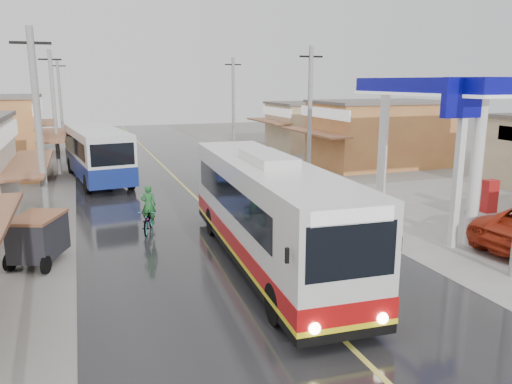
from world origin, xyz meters
TOP-DOWN VIEW (x-y plane):
  - ground at (0.00, 0.00)m, footprint 120.00×120.00m
  - road at (0.00, 15.00)m, footprint 12.00×90.00m
  - centre_line at (0.00, 15.00)m, footprint 0.15×90.00m
  - shopfronts_right at (15.00, 12.00)m, footprint 11.00×44.00m
  - utility_poles_left at (-7.00, 16.00)m, footprint 1.60×50.00m
  - utility_poles_right at (7.00, 15.00)m, footprint 1.60×36.00m
  - coach_bus at (0.11, 3.76)m, footprint 3.27×12.15m
  - second_bus at (-4.64, 20.55)m, footprint 3.86×9.97m
  - cyclist at (-3.17, 8.72)m, footprint 1.15×1.96m
  - tricycle_near at (-7.15, 6.30)m, footprint 2.09×2.56m

SIDE VIEW (x-z plane):
  - ground at x=0.00m, z-range 0.00..0.00m
  - shopfronts_right at x=15.00m, z-range -2.40..2.40m
  - utility_poles_left at x=-7.00m, z-range -4.00..4.00m
  - utility_poles_right at x=7.00m, z-range -4.00..4.00m
  - road at x=0.00m, z-range 0.00..0.02m
  - centre_line at x=0.00m, z-range 0.02..0.03m
  - cyclist at x=-3.17m, z-range -0.34..1.66m
  - tricycle_near at x=-7.15m, z-range 0.12..1.81m
  - second_bus at x=-4.64m, z-range 0.12..3.35m
  - coach_bus at x=0.11m, z-range -0.07..3.69m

